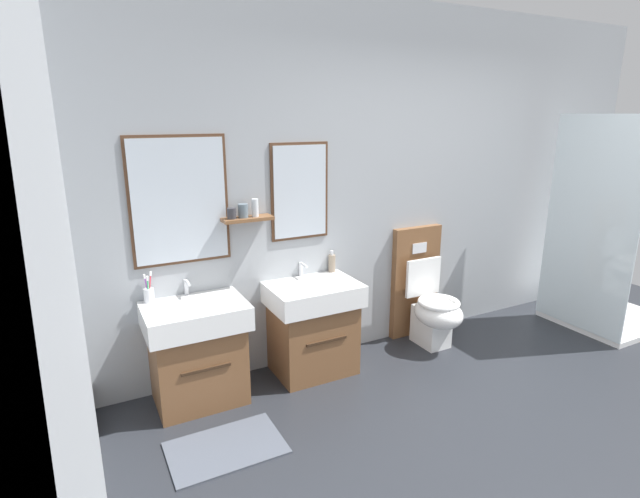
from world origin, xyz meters
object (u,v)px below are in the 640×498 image
at_px(vanity_sink_right, 313,325).
at_px(shower_tray, 602,286).
at_px(toilet, 426,301).
at_px(vanity_sink_left, 197,350).
at_px(soap_dispenser, 332,263).
at_px(toothbrush_cup, 149,294).

xyz_separation_m(vanity_sink_right, shower_tray, (2.81, -0.48, 0.01)).
height_order(vanity_sink_right, toilet, toilet).
bearing_deg(vanity_sink_right, vanity_sink_left, 180.00).
bearing_deg(toilet, vanity_sink_left, -179.63).
bearing_deg(soap_dispenser, toilet, -11.35).
distance_m(vanity_sink_left, soap_dispenser, 1.24).
bearing_deg(shower_tray, soap_dispenser, 165.44).
bearing_deg(soap_dispenser, toothbrush_cup, -179.60).
xyz_separation_m(toothbrush_cup, shower_tray, (3.95, -0.65, -0.39)).
bearing_deg(shower_tray, vanity_sink_right, 170.38).
xyz_separation_m(vanity_sink_left, toothbrush_cup, (-0.26, 0.17, 0.40)).
bearing_deg(soap_dispenser, vanity_sink_left, -170.95).
relative_size(vanity_sink_left, toilet, 0.72).
relative_size(vanity_sink_right, toothbrush_cup, 3.43).
height_order(vanity_sink_left, toilet, toilet).
bearing_deg(vanity_sink_right, toilet, 0.67).
xyz_separation_m(vanity_sink_right, soap_dispenser, (0.27, 0.18, 0.41)).
xyz_separation_m(vanity_sink_right, toothbrush_cup, (-1.15, 0.17, 0.40)).
relative_size(vanity_sink_left, toothbrush_cup, 3.43).
height_order(soap_dispenser, shower_tray, shower_tray).
bearing_deg(shower_tray, toilet, 163.86).
bearing_deg(toothbrush_cup, vanity_sink_left, -34.13).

